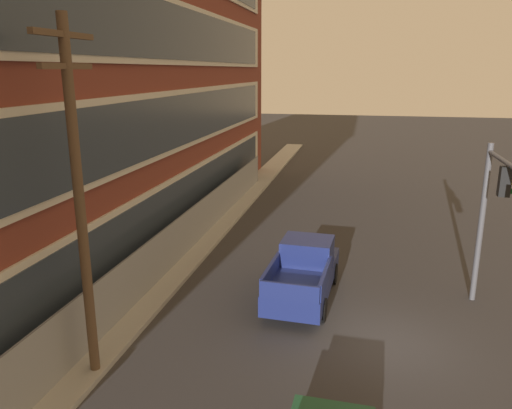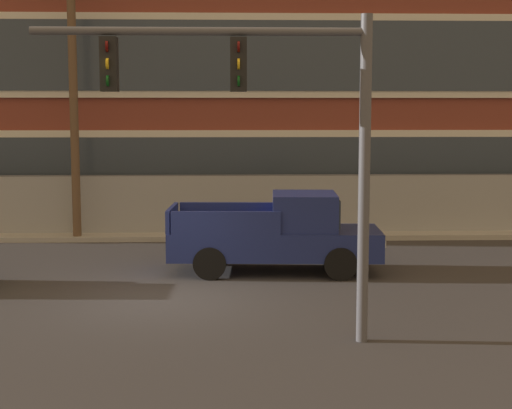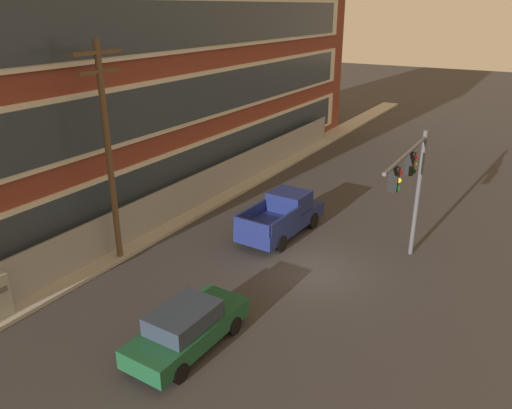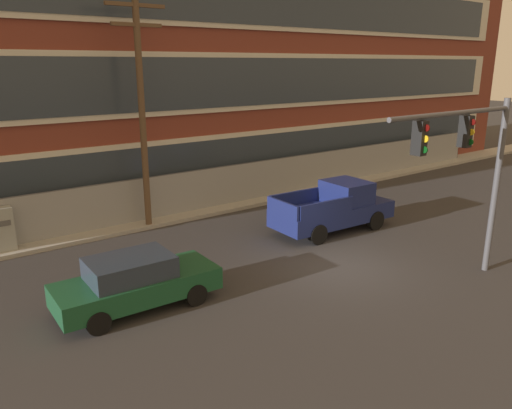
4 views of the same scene
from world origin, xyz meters
The scene contains 6 objects.
ground_plane centered at (0.00, 0.00, 0.00)m, with size 160.00×160.00×0.00m, color #333030.
sidewalk_building_side centered at (0.00, 8.44, 0.08)m, with size 80.00×1.71×0.16m, color #9E9B93.
chain_link_fence centered at (1.65, 8.52, 1.02)m, with size 38.48×0.06×2.01m.
traffic_signal_mast centered at (2.09, -3.07, 4.05)m, with size 5.73×0.43×5.67m.
pickup_truck_navy centered at (2.73, 2.92, 0.95)m, with size 5.38×2.28×2.00m.
utility_pole_near_corner centered at (-3.26, 7.88, 5.11)m, with size 2.39×0.26×9.29m.
Camera 2 is at (1.43, -16.44, 4.05)m, focal length 55.00 mm.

